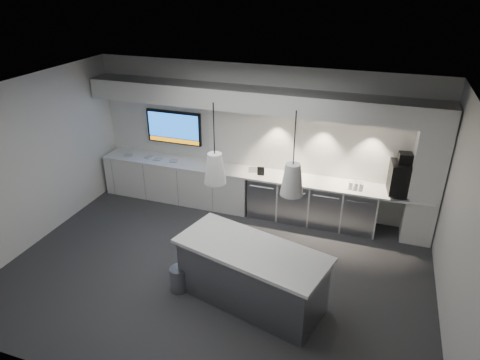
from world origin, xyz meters
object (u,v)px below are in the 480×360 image
at_px(coffee_machine, 402,177).
at_px(bin, 179,279).
at_px(wall_tv, 174,127).
at_px(island, 251,275).

bearing_deg(coffee_machine, bin, -146.11).
xyz_separation_m(bin, coffee_machine, (3.16, 2.78, 1.02)).
bearing_deg(wall_tv, bin, -63.28).
height_order(island, bin, island).
relative_size(island, coffee_machine, 3.11).
bearing_deg(coffee_machine, island, -134.66).
bearing_deg(bin, wall_tv, 116.72).
bearing_deg(wall_tv, island, -47.34).
distance_m(wall_tv, island, 4.09).
xyz_separation_m(island, bin, (-1.15, -0.13, -0.28)).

